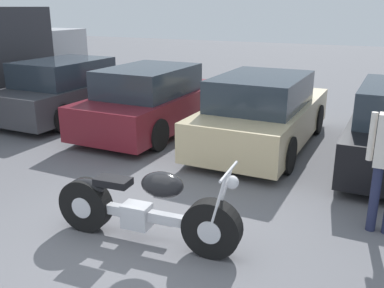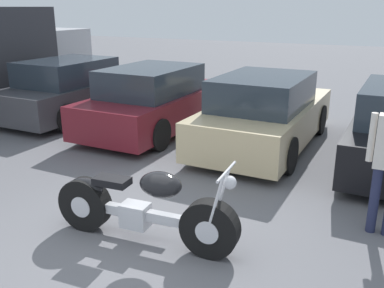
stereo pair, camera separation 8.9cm
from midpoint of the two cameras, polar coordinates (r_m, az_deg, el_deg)
name	(u,v)px [view 2 (the right image)]	position (r m, az deg, el deg)	size (l,w,h in m)	color
ground_plane	(129,249)	(5.30, -7.94, -13.70)	(60.00, 60.00, 0.00)	slate
motorcycle	(143,208)	(5.24, -6.13, -8.48)	(2.40, 0.62, 1.09)	black
parked_car_dark_grey	(74,90)	(11.60, -15.28, 7.01)	(1.88, 4.35, 1.48)	#3D3D42
parked_car_maroon	(156,101)	(9.90, -4.58, 5.80)	(1.88, 4.35, 1.48)	maroon
parked_car_champagne	(265,113)	(8.80, 9.98, 4.04)	(1.88, 4.35, 1.48)	#C6B284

